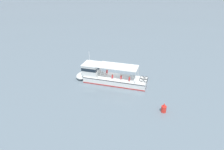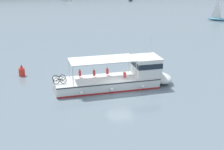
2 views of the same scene
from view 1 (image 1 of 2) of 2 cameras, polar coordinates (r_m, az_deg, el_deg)
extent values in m
plane|color=slate|center=(36.85, 0.15, -0.69)|extent=(400.00, 400.00, 0.00)
cube|color=white|center=(34.78, 0.95, -1.38)|extent=(10.86, 3.39, 1.10)
ellipsoid|color=white|center=(36.76, -8.39, -0.11)|extent=(2.25, 2.98, 1.01)
cube|color=red|center=(34.98, 0.94, -2.04)|extent=(10.86, 3.43, 0.16)
cube|color=#2D2D33|center=(34.57, 0.95, -0.69)|extent=(10.86, 3.45, 0.10)
cube|color=white|center=(35.45, -5.90, 1.71)|extent=(2.65, 2.77, 1.90)
cube|color=#19232D|center=(35.32, -5.92, 2.20)|extent=(2.69, 2.83, 0.56)
cube|color=white|center=(35.06, -5.97, 3.22)|extent=(2.81, 2.93, 0.12)
cube|color=white|center=(33.56, 1.72, 2.47)|extent=(6.75, 3.06, 0.10)
cylinder|color=silver|center=(33.73, -4.25, 0.58)|extent=(0.08, 0.08, 2.00)
cylinder|color=silver|center=(36.06, -2.73, 2.34)|extent=(0.08, 0.08, 2.00)
cylinder|color=silver|center=(32.18, 6.66, -0.83)|extent=(0.08, 0.08, 2.00)
cylinder|color=silver|center=(34.61, 7.49, 1.09)|extent=(0.08, 0.08, 2.00)
cylinder|color=silver|center=(34.74, -6.52, 5.04)|extent=(0.06, 0.06, 2.20)
sphere|color=white|center=(37.27, -3.34, 0.42)|extent=(0.36, 0.36, 0.36)
sphere|color=white|center=(36.36, 1.56, -0.22)|extent=(0.36, 0.36, 0.36)
sphere|color=white|center=(35.77, 6.36, -0.84)|extent=(0.36, 0.36, 0.36)
torus|color=black|center=(33.18, 8.33, -1.38)|extent=(0.66, 0.07, 0.66)
torus|color=black|center=(33.10, 9.52, -1.54)|extent=(0.66, 0.07, 0.66)
cylinder|color=#232328|center=(33.08, 8.94, -1.27)|extent=(0.70, 0.07, 0.06)
torus|color=black|center=(33.97, 8.57, -0.72)|extent=(0.66, 0.07, 0.66)
torus|color=black|center=(33.90, 9.74, -0.87)|extent=(0.66, 0.07, 0.66)
cylinder|color=#232328|center=(33.88, 9.17, -0.61)|extent=(0.70, 0.07, 0.06)
cube|color=red|center=(33.00, 4.99, -1.10)|extent=(0.23, 0.32, 0.52)
sphere|color=#9E7051|center=(32.83, 5.01, -0.52)|extent=(0.20, 0.20, 0.20)
cube|color=red|center=(33.50, 2.61, -0.59)|extent=(0.23, 0.32, 0.52)
sphere|color=beige|center=(33.33, 2.63, -0.02)|extent=(0.20, 0.20, 0.20)
cube|color=red|center=(33.70, 0.12, -0.39)|extent=(0.23, 0.32, 0.52)
sphere|color=tan|center=(33.54, 0.12, 0.18)|extent=(0.20, 0.20, 0.20)
cube|color=red|center=(35.46, -1.44, 0.98)|extent=(0.23, 0.32, 0.52)
sphere|color=beige|center=(35.31, -1.45, 1.53)|extent=(0.20, 0.20, 0.20)
cylinder|color=red|center=(28.38, 14.54, -9.40)|extent=(0.70, 0.70, 0.90)
cone|color=red|center=(28.00, 14.70, -8.22)|extent=(0.42, 0.42, 0.50)
camera|label=2|loc=(61.11, 17.21, 21.17)|focal=52.23mm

